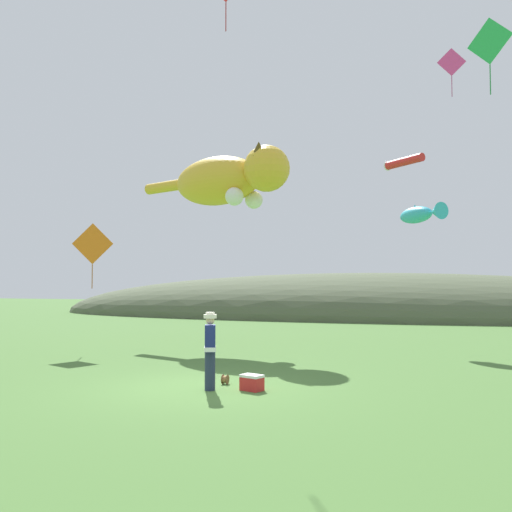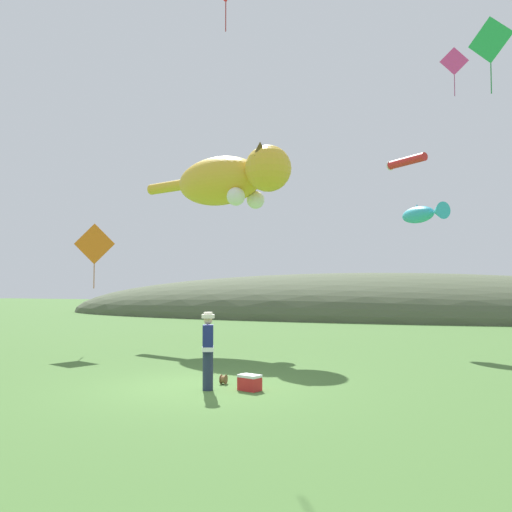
# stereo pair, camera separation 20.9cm
# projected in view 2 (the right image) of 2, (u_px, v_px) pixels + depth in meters

# --- Properties ---
(ground_plane) EXTENTS (120.00, 120.00, 0.00)m
(ground_plane) POSITION_uv_depth(u_px,v_px,m) (201.00, 388.00, 13.27)
(ground_plane) COLOR #477033
(distant_hill_ridge) EXTENTS (49.42, 15.30, 6.33)m
(distant_hill_ridge) POSITION_uv_depth(u_px,v_px,m) (368.00, 316.00, 41.42)
(distant_hill_ridge) COLOR #4C563D
(distant_hill_ridge) RESTS_ON ground
(festival_attendant) EXTENTS (0.40, 0.49, 1.77)m
(festival_attendant) POSITION_uv_depth(u_px,v_px,m) (208.00, 348.00, 13.02)
(festival_attendant) COLOR #232D47
(festival_attendant) RESTS_ON ground
(kite_spool) EXTENTS (0.13, 0.23, 0.23)m
(kite_spool) POSITION_uv_depth(u_px,v_px,m) (224.00, 379.00, 13.76)
(kite_spool) COLOR olive
(kite_spool) RESTS_ON ground
(picnic_cooler) EXTENTS (0.57, 0.47, 0.36)m
(picnic_cooler) POSITION_uv_depth(u_px,v_px,m) (250.00, 383.00, 12.95)
(picnic_cooler) COLOR red
(picnic_cooler) RESTS_ON ground
(kite_giant_cat) EXTENTS (7.44, 3.61, 2.37)m
(kite_giant_cat) POSITION_uv_depth(u_px,v_px,m) (229.00, 180.00, 23.32)
(kite_giant_cat) COLOR gold
(kite_fish_windsock) EXTENTS (2.04, 2.29, 0.74)m
(kite_fish_windsock) POSITION_uv_depth(u_px,v_px,m) (422.00, 214.00, 21.89)
(kite_fish_windsock) COLOR #33B2CC
(kite_tube_streamer) EXTENTS (1.82, 1.72, 0.44)m
(kite_tube_streamer) POSITION_uv_depth(u_px,v_px,m) (406.00, 161.00, 24.46)
(kite_tube_streamer) COLOR red
(kite_diamond_orange) EXTENTS (1.44, 0.52, 2.43)m
(kite_diamond_orange) POSITION_uv_depth(u_px,v_px,m) (94.00, 244.00, 21.20)
(kite_diamond_orange) COLOR orange
(kite_diamond_green) EXTENTS (1.21, 0.75, 2.31)m
(kite_diamond_green) POSITION_uv_depth(u_px,v_px,m) (490.00, 40.00, 16.68)
(kite_diamond_green) COLOR green
(kite_diamond_pink) EXTENTS (1.19, 0.23, 2.10)m
(kite_diamond_pink) POSITION_uv_depth(u_px,v_px,m) (454.00, 62.00, 24.06)
(kite_diamond_pink) COLOR #E53F8C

